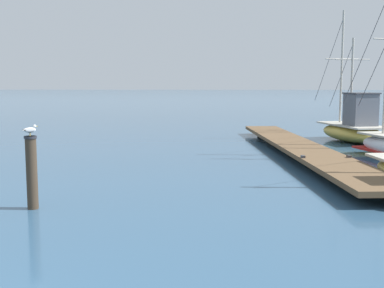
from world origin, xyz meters
name	(u,v)px	position (x,y,z in m)	size (l,w,h in m)	color
floating_dock	(299,147)	(6.72, 16.89, 0.36)	(3.55, 17.95, 0.53)	brown
fishing_boat_0	(354,127)	(10.22, 21.76, 0.77)	(3.26, 6.89, 6.75)	gold
mooring_piling	(32,171)	(-1.05, 7.71, 0.92)	(0.30, 0.30, 1.76)	#3D3023
perched_seagull	(30,130)	(-1.06, 7.71, 1.91)	(0.31, 0.30, 0.27)	gold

